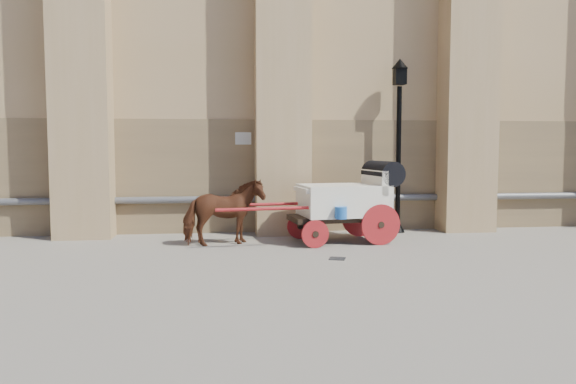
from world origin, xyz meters
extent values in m
plane|color=slate|center=(0.00, 0.00, 0.00)|extent=(90.00, 90.00, 0.00)
cube|color=olive|center=(2.00, 4.15, 1.50)|extent=(44.00, 0.35, 3.00)
cylinder|color=#59595B|center=(2.00, 3.88, 0.90)|extent=(42.00, 0.18, 0.18)
cube|color=beige|center=(-2.00, 3.97, 2.50)|extent=(0.42, 0.04, 0.32)
imported|color=#582C1A|center=(-2.54, 2.07, 0.77)|extent=(1.97, 1.28, 1.54)
cube|color=black|center=(0.21, 2.21, 0.58)|extent=(2.44, 1.34, 0.13)
cube|color=white|center=(0.31, 2.22, 1.01)|extent=(2.16, 1.56, 0.74)
cube|color=white|center=(1.10, 2.32, 1.43)|extent=(0.32, 1.33, 0.58)
cube|color=white|center=(-0.58, 2.11, 1.27)|extent=(0.51, 1.20, 0.11)
cylinder|color=black|center=(1.31, 2.35, 1.64)|extent=(0.75, 1.39, 0.59)
cylinder|color=maroon|center=(1.07, 1.66, 0.48)|extent=(0.95, 0.18, 0.95)
cylinder|color=maroon|center=(0.91, 2.96, 0.48)|extent=(0.95, 0.18, 0.95)
cylinder|color=maroon|center=(-0.50, 1.46, 0.32)|extent=(0.64, 0.14, 0.64)
cylinder|color=maroon|center=(-0.66, 2.76, 0.32)|extent=(0.64, 0.14, 0.64)
cylinder|color=maroon|center=(-1.47, 1.52, 0.90)|extent=(2.53, 0.39, 0.07)
cylinder|color=maroon|center=(-1.59, 2.46, 0.90)|extent=(2.53, 0.39, 0.07)
cylinder|color=blue|center=(0.09, 1.45, 0.79)|extent=(0.28, 0.28, 0.28)
cylinder|color=black|center=(2.08, 3.50, 1.93)|extent=(0.13, 0.13, 3.86)
cone|color=black|center=(2.08, 3.50, 0.19)|extent=(0.39, 0.39, 0.39)
cube|color=black|center=(2.08, 3.50, 4.13)|extent=(0.30, 0.30, 0.45)
cone|color=black|center=(2.08, 3.50, 4.45)|extent=(0.43, 0.43, 0.26)
cube|color=black|center=(-0.26, 0.18, 0.01)|extent=(0.41, 0.41, 0.01)
camera|label=1|loc=(-2.63, -10.89, 2.28)|focal=35.00mm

